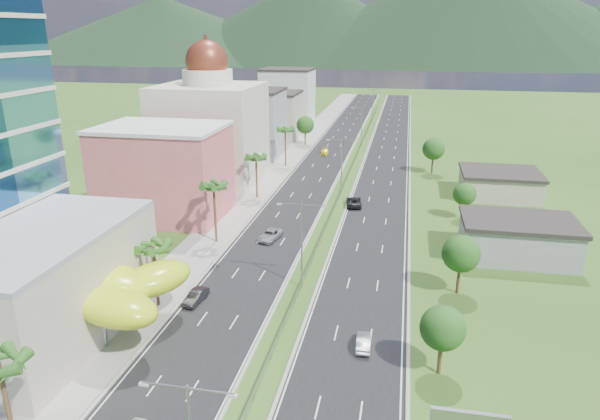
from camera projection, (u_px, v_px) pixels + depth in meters
The scene contains 33 objects.
ground at pixel (284, 328), 57.73m from camera, with size 500.00×500.00×0.00m, color #2D5119.
road_left at pixel (331, 150), 142.72m from camera, with size 11.00×260.00×0.04m, color black.
road_right at pixel (388, 152), 139.97m from camera, with size 11.00×260.00×0.04m, color black.
sidewalk_left at pixel (296, 148), 144.45m from camera, with size 7.00×260.00×0.12m, color gray.
median_guardrail at pixel (352, 165), 124.42m from camera, with size 0.10×216.06×0.76m.
streetlight_median_b at pixel (302, 236), 64.86m from camera, with size 6.04×0.25×11.00m.
streetlight_median_c at pixel (342, 161), 102.02m from camera, with size 6.04×0.25×11.00m.
streetlight_median_d at pixel (362, 123), 143.83m from camera, with size 6.04×0.25×11.00m.
streetlight_median_e at pixel (373, 102), 185.65m from camera, with size 6.04×0.25×11.00m.
lime_canopy at pixel (90, 286), 56.07m from camera, with size 18.00×15.00×7.40m.
pink_shophouse at pixel (164, 173), 90.18m from camera, with size 20.00×15.00×15.00m, color #D45762.
domed_building at pixel (210, 127), 110.32m from camera, with size 20.00×20.00×28.70m.
midrise_grey at pixel (249, 124), 134.44m from camera, with size 16.00×15.00×16.00m, color gray.
midrise_beige at pixel (271, 117), 155.36m from camera, with size 16.00×15.00×13.00m, color #AFA790.
midrise_white at pixel (288, 98), 175.93m from camera, with size 16.00×15.00×18.00m, color silver.
shed_near at pixel (517, 240), 75.03m from camera, with size 15.00×10.00×5.00m, color gray.
shed_far at pixel (499, 185), 102.63m from camera, with size 14.00×12.00×4.40m, color #AFA790.
palm_tree_b at pixel (153, 249), 60.16m from camera, with size 3.60×3.60×8.10m.
palm_tree_c at pixel (214, 188), 78.28m from camera, with size 3.60×3.60×9.60m.
palm_tree_d at pixel (256, 159), 99.96m from camera, with size 3.60×3.60×8.60m.
palm_tree_e at pixel (285, 131), 122.94m from camera, with size 3.60×3.60×9.40m.
leafy_tree_lfar at pixel (305, 125), 147.05m from camera, with size 4.90×4.90×8.05m.
leafy_tree_ra at pixel (443, 328), 48.62m from camera, with size 4.20×4.20×6.90m.
leafy_tree_rb at pixel (461, 254), 63.74m from camera, with size 4.55×4.55×7.47m.
leafy_tree_rc at pixel (465, 194), 89.46m from camera, with size 3.85×3.85×6.33m.
leafy_tree_rd at pixel (434, 149), 117.68m from camera, with size 4.90×4.90×8.05m.
mountain_ridge at pixel (465, 66), 464.86m from camera, with size 860.00×140.00×90.00m, color black, non-canonical shape.
car_dark_left at pixel (196, 297), 62.87m from camera, with size 1.51×4.32×1.42m, color black.
car_silver_mid_left at pixel (270, 235), 81.60m from camera, with size 2.41×5.24×1.45m, color #929699.
car_yellow_far_left at pixel (325, 152), 137.22m from camera, with size 1.94×4.77×1.39m, color yellow.
car_silver_right at pixel (364, 342), 53.87m from camera, with size 1.39×4.00×1.32m, color #999CA1.
car_dark_far_right at pixel (354, 202), 97.21m from camera, with size 2.62×5.68×1.58m, color black.
motorcycle at pixel (215, 264), 71.52m from camera, with size 0.64×2.11×1.35m, color black.
Camera 1 is at (11.47, -49.30, 30.60)m, focal length 32.00 mm.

